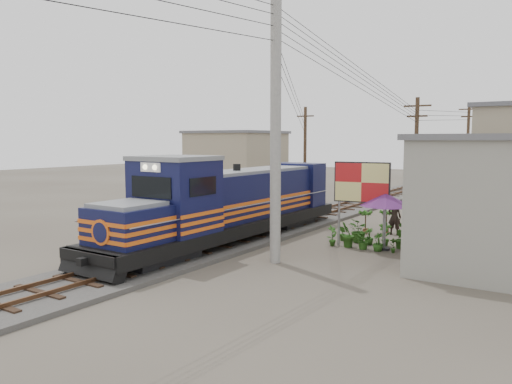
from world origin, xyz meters
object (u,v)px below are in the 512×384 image
Objects in this scene: locomotive at (230,205)px; market_umbrella at (386,200)px; billboard at (362,185)px; vendor at (395,217)px.

market_umbrella is (6.21, 2.31, 0.41)m from locomotive.
vendor is (0.28, 3.58, -1.81)m from billboard.
vendor is at bearing 78.66° from billboard.
market_umbrella reaches higher than vendor.
locomotive is at bearing 44.31° from vendor.
billboard reaches higher than market_umbrella.
market_umbrella is (1.01, 0.11, -0.59)m from billboard.
market_umbrella is at bearing -0.52° from billboard.
locomotive is at bearing -159.59° from market_umbrella.
market_umbrella is 1.58× the size of vendor.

